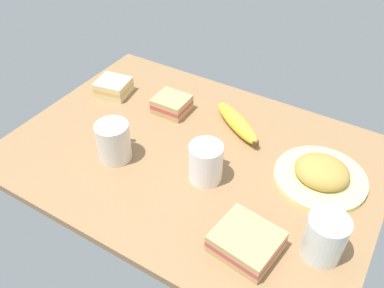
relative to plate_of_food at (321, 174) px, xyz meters
The scene contains 9 objects.
tabletop 30.96cm from the plate_of_food, 14.07° to the left, with size 90.00×64.00×2.00cm, color #936D47.
plate_of_food is the anchor object (origin of this frame).
coffee_mug_black 26.54cm from the plate_of_food, 29.60° to the left, with size 7.71×9.75×9.48cm.
coffee_mug_milky 48.82cm from the plate_of_food, 21.94° to the left, with size 8.25×10.24×9.76cm.
sandwich_main 26.67cm from the plate_of_food, 75.75° to the left, with size 13.28×12.25×4.40cm.
sandwich_side 44.17cm from the plate_of_food, ahead, with size 9.30×8.40×4.40cm.
sandwich_extra 63.42cm from the plate_of_food, ahead, with size 10.36×9.62×4.40cm.
glass_of_milk 20.34cm from the plate_of_food, 107.78° to the left, with size 7.82×7.82×9.75cm.
banana 25.71cm from the plate_of_food, 15.51° to the right, with size 18.20×13.80×4.12cm.
Camera 1 is at (-38.62, 63.65, 69.47)cm, focal length 37.99 mm.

